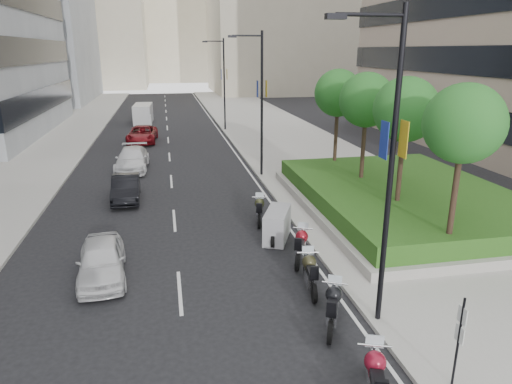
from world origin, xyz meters
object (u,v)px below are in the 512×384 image
object	(u,v)px
motorcycle_1	(375,380)
delivery_van	(143,114)
lamp_post_0	(387,159)
lamp_post_1	(259,98)
motorcycle_2	(333,307)
motorcycle_5	(277,225)
car_b	(126,188)
motorcycle_6	(259,210)
car_c	(132,159)
lamp_post_2	(223,80)
parking_sign	(459,338)
car_d	(142,134)
car_a	(102,260)
motorcycle_4	(301,246)
motorcycle_3	(310,273)

from	to	relation	value
motorcycle_1	delivery_van	bearing A→B (deg)	27.94
lamp_post_0	lamp_post_1	distance (m)	17.00
lamp_post_1	motorcycle_2	xyz separation A→B (m)	(-1.25, -16.88, -4.45)
motorcycle_2	motorcycle_5	xyz separation A→B (m)	(-0.06, 6.65, 0.05)
motorcycle_5	car_b	distance (m)	9.71
motorcycle_6	car_c	size ratio (longest dim) A/B	0.43
lamp_post_2	motorcycle_6	size ratio (longest dim) A/B	4.13
motorcycle_5	motorcycle_2	bearing A→B (deg)	-156.34
parking_sign	motorcycle_5	bearing A→B (deg)	101.36
car_d	car_a	bearing A→B (deg)	-87.17
car_c	car_d	distance (m)	9.91
motorcycle_4	motorcycle_5	distance (m)	2.23
car_a	car_c	size ratio (longest dim) A/B	0.79
motorcycle_5	delivery_van	bearing A→B (deg)	34.24
parking_sign	delivery_van	world-z (taller)	parking_sign
motorcycle_5	delivery_van	distance (m)	35.88
motorcycle_6	car_a	world-z (taller)	car_a
motorcycle_2	motorcycle_3	bearing A→B (deg)	24.23
motorcycle_1	motorcycle_6	world-z (taller)	motorcycle_1
motorcycle_6	car_b	xyz separation A→B (m)	(-6.48, 4.70, 0.09)
lamp_post_0	car_a	xyz separation A→B (m)	(-8.32, 4.61, -4.38)
car_d	lamp_post_1	bearing A→B (deg)	-55.63
lamp_post_2	motorcycle_6	distance (m)	26.43
parking_sign	motorcycle_4	xyz separation A→B (m)	(-1.56, 7.58, -0.84)
motorcycle_2	motorcycle_6	bearing A→B (deg)	27.00
lamp_post_2	motorcycle_5	world-z (taller)	lamp_post_2
motorcycle_2	delivery_van	world-z (taller)	delivery_van
motorcycle_1	car_a	world-z (taller)	car_a
lamp_post_1	motorcycle_6	xyz separation A→B (m)	(-1.63, -7.99, -4.48)
parking_sign	motorcycle_6	world-z (taller)	parking_sign
motorcycle_4	motorcycle_5	xyz separation A→B (m)	(-0.40, 2.20, 0.05)
motorcycle_2	car_b	xyz separation A→B (m)	(-6.87, 13.58, 0.05)
car_b	car_c	size ratio (longest dim) A/B	0.80
lamp_post_1	car_c	bearing A→B (deg)	157.12
car_d	motorcycle_1	bearing A→B (deg)	-75.20
motorcycle_2	motorcycle_6	distance (m)	8.89
lamp_post_1	motorcycle_5	world-z (taller)	lamp_post_1
lamp_post_2	car_a	xyz separation A→B (m)	(-8.32, -30.39, -4.38)
motorcycle_5	car_c	size ratio (longest dim) A/B	0.46
motorcycle_5	car_a	world-z (taller)	car_a
lamp_post_0	motorcycle_4	world-z (taller)	lamp_post_0
car_d	lamp_post_2	bearing A→B (deg)	34.29
motorcycle_6	delivery_van	world-z (taller)	delivery_van
motorcycle_2	car_d	size ratio (longest dim) A/B	0.41
motorcycle_6	parking_sign	bearing A→B (deg)	-156.44
lamp_post_2	parking_sign	xyz separation A→B (m)	(0.66, -38.00, -3.61)
parking_sign	motorcycle_5	world-z (taller)	parking_sign
motorcycle_1	car_a	bearing A→B (deg)	61.49
motorcycle_2	motorcycle_4	size ratio (longest dim) A/B	0.99
car_d	delivery_van	bearing A→B (deg)	95.35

